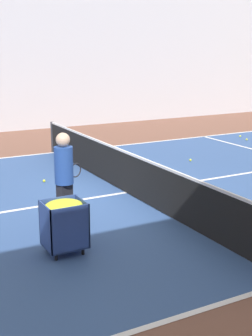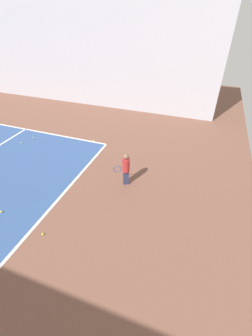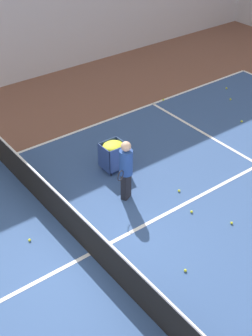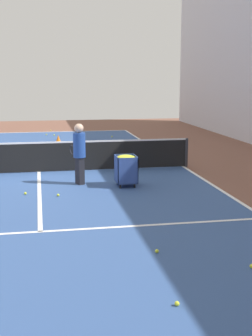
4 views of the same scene
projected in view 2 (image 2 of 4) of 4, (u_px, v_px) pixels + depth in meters
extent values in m
cube|color=white|center=(45.00, 214.00, 7.31)|extent=(9.69, 0.10, 0.00)
cube|color=#2D3351|center=(126.00, 177.00, 8.41)|extent=(0.20, 0.25, 0.60)
cylinder|color=#B22D2D|center=(126.00, 165.00, 8.08)|extent=(0.35, 0.35, 0.53)
sphere|color=#846047|center=(126.00, 157.00, 7.86)|extent=(0.20, 0.20, 0.20)
torus|color=#2D478C|center=(117.00, 169.00, 8.11)|extent=(0.13, 0.27, 0.28)
sphere|color=yellow|center=(34.00, 138.00, 11.45)|extent=(0.07, 0.07, 0.07)
sphere|color=yellow|center=(43.00, 234.00, 6.64)|extent=(0.07, 0.07, 0.07)
sphere|color=yellow|center=(94.00, 141.00, 11.20)|extent=(0.07, 0.07, 0.07)
sphere|color=yellow|center=(1.00, 212.00, 7.36)|extent=(0.07, 0.07, 0.07)
sphere|color=yellow|center=(21.00, 143.00, 11.05)|extent=(0.07, 0.07, 0.07)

